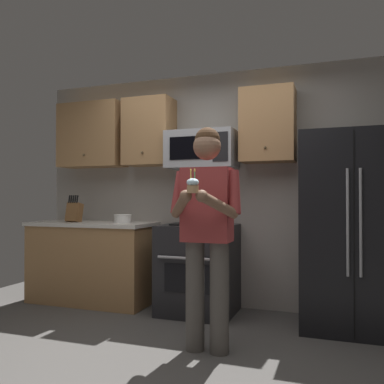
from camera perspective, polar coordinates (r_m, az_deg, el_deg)
The scene contains 11 objects.
ground_plane at distance 3.18m, azimuth -4.78°, elevation -23.09°, with size 6.00×6.00×0.00m, color #474442.
wall_back at distance 4.59m, azimuth 4.23°, elevation 0.41°, with size 4.40×0.10×2.60m, color gray.
oven_range at distance 4.33m, azimuth 0.90°, elevation -10.67°, with size 0.76×0.70×0.93m.
microwave at distance 4.40m, azimuth 1.40°, elevation 5.94°, with size 0.74×0.41×0.40m.
refrigerator at distance 4.01m, azimuth 21.54°, elevation -5.09°, with size 0.90×0.75×1.80m.
cabinet_row_upper at distance 4.69m, azimuth -5.17°, elevation 8.37°, with size 2.78×0.36×0.76m.
counter_left at distance 4.91m, azimuth -13.77°, elevation -9.46°, with size 1.44×0.66×0.92m.
knife_block at distance 4.93m, azimuth -16.16°, elevation -2.71°, with size 0.16×0.15×0.32m.
bowl_large_white at distance 4.66m, azimuth -9.67°, elevation -3.66°, with size 0.20×0.20×0.09m.
person at distance 3.20m, azimuth 2.06°, elevation -4.56°, with size 0.60×0.48×1.76m.
cupcake at distance 2.88m, azimuth 0.11°, elevation 0.93°, with size 0.09×0.09×0.17m.
Camera 1 is at (1.20, -2.68, 1.21)m, focal length 38.09 mm.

